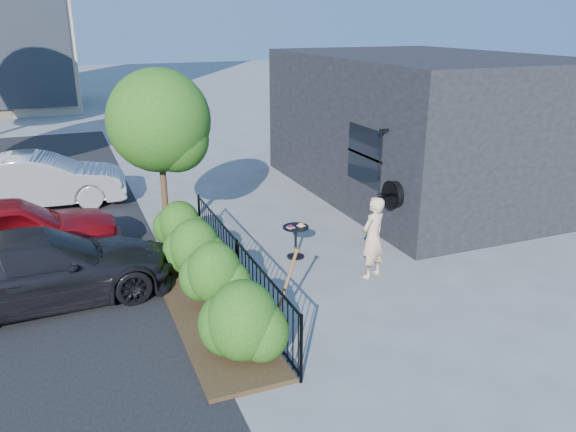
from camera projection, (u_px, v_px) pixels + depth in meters
name	position (u px, v px, depth m)	size (l,w,h in m)	color
ground	(310.00, 280.00, 11.21)	(120.00, 120.00, 0.00)	gray
shop_building	(419.00, 125.00, 16.43)	(6.22, 9.00, 4.00)	black
fence	(238.00, 266.00, 10.49)	(0.05, 6.05, 1.10)	black
planting_bed	(202.00, 298.00, 10.41)	(1.30, 6.00, 0.08)	#382616
shrubs	(205.00, 262.00, 10.32)	(1.10, 5.60, 1.24)	#1E4F12
patio_tree	(163.00, 127.00, 11.91)	(2.20, 2.20, 3.94)	#3F2B19
cafe_table	(296.00, 236.00, 12.13)	(0.57, 0.57, 0.76)	black
woman	(373.00, 238.00, 11.11)	(0.61, 0.40, 1.67)	beige
shovel	(283.00, 298.00, 9.06)	(0.52, 0.20, 1.54)	brown
car_red	(8.00, 233.00, 11.57)	(1.79, 4.45, 1.52)	#9D0D16
car_silver	(40.00, 181.00, 15.39)	(1.57, 4.50, 1.48)	#B9B9BE
car_darkgrey	(39.00, 269.00, 10.10)	(1.91, 4.70, 1.36)	black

